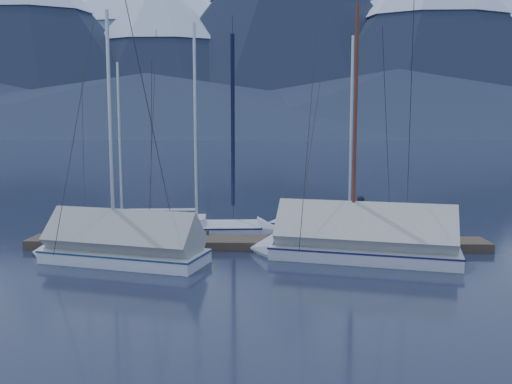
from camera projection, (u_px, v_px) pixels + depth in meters
ground at (254, 260)px, 19.37m from camera, size 1000.00×1000.00×0.00m
mountain_range at (279, 49)px, 379.77m from camera, size 877.00×584.00×150.50m
dock at (256, 245)px, 21.34m from camera, size 18.00×1.50×0.54m
mooring_posts at (243, 238)px, 21.33m from camera, size 15.12×1.52×0.35m
sailboat_open_left at (133, 233)px, 23.58m from camera, size 6.39×3.48×8.14m
sailboat_open_mid at (209, 231)px, 23.84m from camera, size 7.69×3.24×9.98m
sailboat_open_right at (360, 231)px, 23.75m from camera, size 7.36×4.52×9.43m
sailboat_covered_near at (348, 244)px, 19.62m from camera, size 7.99×4.07×9.95m
sailboat_covered_far at (111, 249)px, 19.06m from camera, size 7.05×3.70×9.48m
person at (361, 217)px, 21.52m from camera, size 0.53×0.68×1.67m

